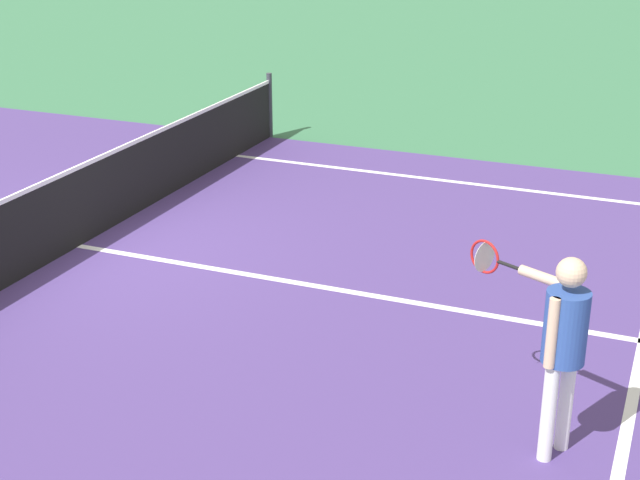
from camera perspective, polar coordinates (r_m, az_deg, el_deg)
The scene contains 6 objects.
ground_plane at distance 11.46m, azimuth -14.48°, elevation -0.36°, with size 60.00×60.00×0.00m, color #38724C.
court_surface_inbounds at distance 11.46m, azimuth -14.48°, elevation -0.35°, with size 10.62×24.40×0.00m, color #4C387A.
line_sideline_right at distance 13.23m, azimuth 18.51°, elevation 2.15°, with size 0.10×11.89×0.01m, color white.
line_center_service at distance 9.98m, azimuth 0.55°, elevation -2.94°, with size 0.10×6.40×0.01m, color white.
net at distance 11.29m, azimuth -14.71°, elevation 1.96°, with size 10.78×0.09×1.07m.
player_near at distance 7.05m, azimuth 14.48°, elevation -5.60°, with size 0.84×1.02×1.61m.
Camera 1 is at (-8.44, -6.56, 4.12)m, focal length 52.60 mm.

